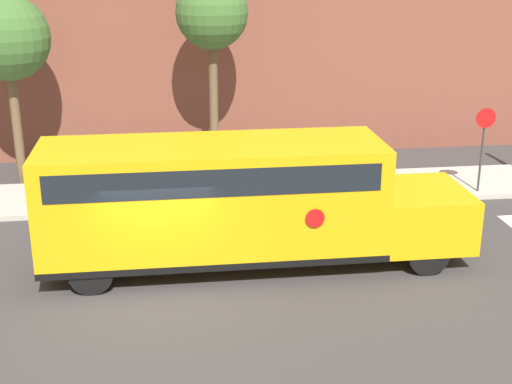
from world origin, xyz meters
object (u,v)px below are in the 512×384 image
Objects in this scene: school_bus at (234,198)px; stop_sign at (483,140)px; tree_near_sidewalk at (7,39)px; tree_far_sidewalk at (212,15)px.

school_bus reaches higher than stop_sign.
school_bus is 9.14m from stop_sign.
tree_near_sidewalk reaches higher than stop_sign.
tree_far_sidewalk is at bearing 89.44° from school_bus.
school_bus is 10.23m from tree_near_sidewalk.
tree_far_sidewalk reaches higher than tree_near_sidewalk.
stop_sign is 0.46× the size of tree_near_sidewalk.
stop_sign is at bearing -22.54° from tree_far_sidewalk.
tree_near_sidewalk is at bearing -179.53° from tree_far_sidewalk.
stop_sign is 0.43× the size of tree_far_sidewalk.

